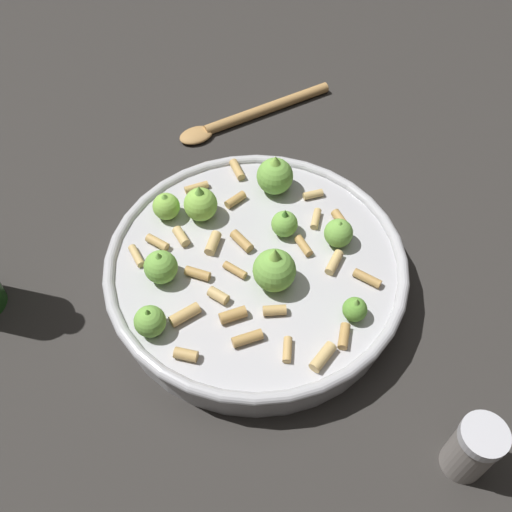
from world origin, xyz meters
The scene contains 4 objects.
ground_plane centered at (0.00, 0.00, 0.00)m, with size 2.40×2.40×0.00m, color #2D2B28.
cooking_pan centered at (0.00, 0.00, 0.03)m, with size 0.35×0.35×0.11m.
pepper_shaker centered at (0.05, -0.29, 0.04)m, with size 0.04×0.04×0.08m.
wooden_spoon centered at (0.16, 0.26, 0.01)m, with size 0.26×0.05×0.02m.
Camera 1 is at (-0.22, -0.33, 0.58)m, focal length 40.40 mm.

